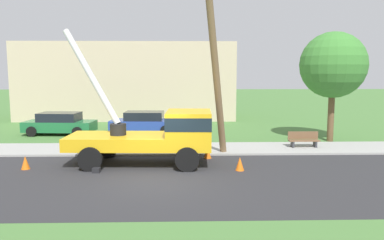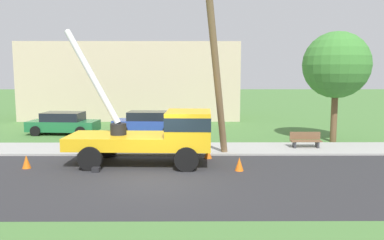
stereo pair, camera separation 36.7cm
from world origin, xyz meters
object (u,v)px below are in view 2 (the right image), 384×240
(traffic_cone_ahead, at_px, (239,164))
(parked_sedan_green, at_px, (63,123))
(parked_sedan_blue, at_px, (147,122))
(utility_truck, at_px, (159,132))
(leaning_utility_pole, at_px, (215,61))
(park_bench, at_px, (306,141))
(traffic_cone_behind, at_px, (26,162))
(roadside_tree_near, at_px, (336,65))
(traffic_cone_curbside, at_px, (208,152))

(traffic_cone_ahead, relative_size, parked_sedan_green, 0.12)
(traffic_cone_ahead, height_order, parked_sedan_blue, parked_sedan_blue)
(utility_truck, height_order, leaning_utility_pole, leaning_utility_pole)
(utility_truck, height_order, park_bench, utility_truck)
(traffic_cone_behind, bearing_deg, roadside_tree_near, 21.82)
(parked_sedan_blue, bearing_deg, traffic_cone_curbside, -64.11)
(parked_sedan_green, relative_size, roadside_tree_near, 0.72)
(leaning_utility_pole, relative_size, traffic_cone_ahead, 15.67)
(leaning_utility_pole, bearing_deg, parked_sedan_blue, 117.79)
(traffic_cone_behind, height_order, parked_sedan_blue, parked_sedan_blue)
(leaning_utility_pole, relative_size, parked_sedan_green, 1.93)
(parked_sedan_green, xyz_separation_m, roadside_tree_near, (16.50, -2.86, 3.68))
(traffic_cone_curbside, bearing_deg, utility_truck, -153.88)
(roadside_tree_near, bearing_deg, traffic_cone_ahead, -133.83)
(utility_truck, bearing_deg, park_bench, 23.26)
(traffic_cone_ahead, xyz_separation_m, roadside_tree_near, (6.27, 6.53, 4.11))
(parked_sedan_blue, height_order, roadside_tree_near, roadside_tree_near)
(leaning_utility_pole, height_order, traffic_cone_behind, leaning_utility_pole)
(utility_truck, xyz_separation_m, roadside_tree_near, (9.65, 5.34, 2.98))
(traffic_cone_behind, distance_m, parked_sedan_green, 9.04)
(parked_sedan_blue, bearing_deg, roadside_tree_near, -16.50)
(parked_sedan_blue, height_order, park_bench, parked_sedan_blue)
(leaning_utility_pole, relative_size, traffic_cone_curbside, 15.67)
(traffic_cone_curbside, bearing_deg, leaning_utility_pole, 0.40)
(utility_truck, bearing_deg, parked_sedan_green, 129.91)
(parked_sedan_green, relative_size, parked_sedan_blue, 1.01)
(traffic_cone_ahead, bearing_deg, park_bench, 47.40)
(leaning_utility_pole, relative_size, traffic_cone_behind, 15.67)
(traffic_cone_behind, relative_size, park_bench, 0.35)
(traffic_cone_curbside, bearing_deg, roadside_tree_near, 29.76)
(traffic_cone_curbside, xyz_separation_m, roadside_tree_near, (7.45, 4.26, 4.11))
(traffic_cone_ahead, bearing_deg, leaning_utility_pole, 110.75)
(park_bench, bearing_deg, parked_sedan_blue, 148.44)
(traffic_cone_curbside, distance_m, roadside_tree_near, 9.51)
(traffic_cone_behind, bearing_deg, parked_sedan_blue, 66.50)
(traffic_cone_curbside, relative_size, roadside_tree_near, 0.09)
(parked_sedan_green, relative_size, park_bench, 2.84)
(parked_sedan_blue, bearing_deg, utility_truck, -80.39)
(leaning_utility_pole, bearing_deg, park_bench, 23.26)
(parked_sedan_green, height_order, parked_sedan_blue, same)
(utility_truck, distance_m, roadside_tree_near, 11.42)
(traffic_cone_ahead, relative_size, roadside_tree_near, 0.09)
(traffic_cone_curbside, height_order, parked_sedan_green, parked_sedan_green)
(utility_truck, relative_size, leaning_utility_pole, 0.77)
(parked_sedan_blue, bearing_deg, parked_sedan_green, -175.38)
(leaning_utility_pole, height_order, traffic_cone_curbside, leaning_utility_pole)
(traffic_cone_behind, distance_m, traffic_cone_curbside, 7.95)
(traffic_cone_behind, distance_m, parked_sedan_blue, 10.23)
(utility_truck, relative_size, parked_sedan_green, 1.49)
(utility_truck, distance_m, traffic_cone_behind, 5.70)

